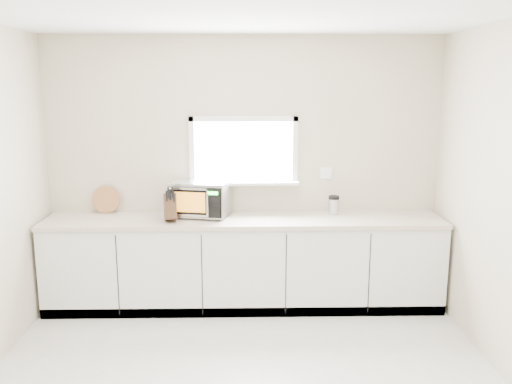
{
  "coord_description": "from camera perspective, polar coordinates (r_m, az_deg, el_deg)",
  "views": [
    {
      "loc": [
        0.01,
        -3.49,
        2.25
      ],
      "look_at": [
        0.12,
        1.55,
        1.21
      ],
      "focal_mm": 38.0,
      "sensor_mm": 36.0,
      "label": 1
    }
  ],
  "objects": [
    {
      "name": "knife_block",
      "position": [
        5.26,
        -9.03,
        -1.49
      ],
      "size": [
        0.16,
        0.26,
        0.35
      ],
      "rotation": [
        0.0,
        0.0,
        0.2
      ],
      "color": "#442818",
      "rests_on": "countertop"
    },
    {
      "name": "back_wall",
      "position": [
        5.56,
        -1.3,
        2.45
      ],
      "size": [
        4.0,
        0.17,
        2.7
      ],
      "color": "beige",
      "rests_on": "ground"
    },
    {
      "name": "microwave",
      "position": [
        5.44,
        -5.83,
        -0.57
      ],
      "size": [
        0.62,
        0.53,
        0.36
      ],
      "rotation": [
        0.0,
        0.0,
        -0.2
      ],
      "color": "black",
      "rests_on": "countertop"
    },
    {
      "name": "cabinets",
      "position": [
        5.5,
        -1.26,
        -7.59
      ],
      "size": [
        3.92,
        0.6,
        0.88
      ],
      "primitive_type": "cube",
      "color": "silver",
      "rests_on": "ground"
    },
    {
      "name": "coffee_grinder",
      "position": [
        5.55,
        8.18,
        -1.35
      ],
      "size": [
        0.12,
        0.12,
        0.19
      ],
      "rotation": [
        0.0,
        0.0,
        0.08
      ],
      "color": "#AAACB1",
      "rests_on": "countertop"
    },
    {
      "name": "cutting_board",
      "position": [
        5.74,
        -15.51,
        -0.77
      ],
      "size": [
        0.28,
        0.07,
        0.28
      ],
      "primitive_type": "cylinder",
      "rotation": [
        1.4,
        0.0,
        0.0
      ],
      "color": "#AD7643",
      "rests_on": "countertop"
    },
    {
      "name": "countertop",
      "position": [
        5.35,
        -1.29,
        -2.97
      ],
      "size": [
        3.92,
        0.64,
        0.04
      ],
      "primitive_type": "cube",
      "color": "beige",
      "rests_on": "cabinets"
    }
  ]
}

